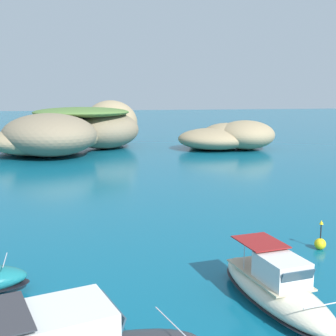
{
  "coord_description": "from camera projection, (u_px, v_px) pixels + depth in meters",
  "views": [
    {
      "loc": [
        -5.07,
        -4.92,
        7.57
      ],
      "look_at": [
        0.89,
        22.98,
        2.77
      ],
      "focal_mm": 47.42,
      "sensor_mm": 36.0,
      "label": 1
    }
  ],
  "objects": [
    {
      "name": "islet_large",
      "position": [
        67.0,
        133.0,
        57.92
      ],
      "size": [
        24.73,
        23.51,
        6.6
      ],
      "color": "#9E8966",
      "rests_on": "ground"
    },
    {
      "name": "islet_small",
      "position": [
        229.0,
        137.0,
        61.01
      ],
      "size": [
        15.02,
        14.84,
        3.95
      ],
      "color": "#9E8966",
      "rests_on": "ground"
    },
    {
      "name": "motorboat_cream",
      "position": [
        276.0,
        288.0,
        15.91
      ],
      "size": [
        2.8,
        6.74,
        2.05
      ],
      "color": "beige",
      "rests_on": "ground"
    },
    {
      "name": "channel_buoy",
      "position": [
        320.0,
        243.0,
        21.75
      ],
      "size": [
        0.56,
        0.56,
        1.48
      ],
      "color": "yellow",
      "rests_on": "ground"
    }
  ]
}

